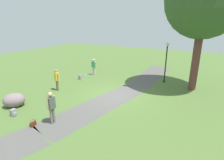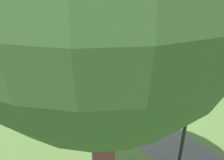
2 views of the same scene
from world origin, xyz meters
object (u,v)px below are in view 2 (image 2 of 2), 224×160
(woman_with_handbag, at_px, (85,54))
(spare_backpack_on_lawn, at_px, (205,86))
(lamp_post, at_px, (182,145))
(lawn_boulder, at_px, (127,50))
(backpack_by_boulder, at_px, (109,54))
(passerby_on_path, at_px, (161,58))
(handbag_on_grass, at_px, (88,60))

(woman_with_handbag, height_order, spare_backpack_on_lawn, woman_with_handbag)
(lamp_post, distance_m, lawn_boulder, 11.68)
(backpack_by_boulder, bearing_deg, woman_with_handbag, 101.46)
(passerby_on_path, bearing_deg, handbag_on_grass, 30.34)
(woman_with_handbag, xyz_separation_m, handbag_on_grass, (0.69, -0.67, -0.86))
(lamp_post, bearing_deg, passerby_on_path, -48.94)
(lawn_boulder, distance_m, passerby_on_path, 3.35)
(passerby_on_path, relative_size, spare_backpack_on_lawn, 4.15)
(lawn_boulder, xyz_separation_m, backpack_by_boulder, (0.77, 1.02, -0.24))
(lamp_post, relative_size, lawn_boulder, 2.09)
(lawn_boulder, bearing_deg, handbag_on_grass, 71.39)
(passerby_on_path, xyz_separation_m, spare_backpack_on_lawn, (-3.00, -0.19, -0.77))
(passerby_on_path, height_order, handbag_on_grass, passerby_on_path)
(handbag_on_grass, bearing_deg, woman_with_handbag, 136.13)
(woman_with_handbag, bearing_deg, lamp_post, 159.23)
(handbag_on_grass, distance_m, backpack_by_boulder, 1.85)
(lamp_post, xyz_separation_m, handbag_on_grass, (10.10, -4.23, -1.95))
(woman_with_handbag, bearing_deg, passerby_on_path, -138.40)
(lawn_boulder, relative_size, spare_backpack_on_lawn, 4.03)
(lamp_post, height_order, backpack_by_boulder, lamp_post)
(woman_with_handbag, distance_m, passerby_on_path, 4.75)
(spare_backpack_on_lawn, bearing_deg, backpack_by_boulder, 6.76)
(backpack_by_boulder, xyz_separation_m, spare_backpack_on_lawn, (-7.05, -0.84, 0.00))
(woman_with_handbag, height_order, backpack_by_boulder, woman_with_handbag)
(lamp_post, bearing_deg, woman_with_handbag, -20.77)
(lawn_boulder, xyz_separation_m, woman_with_handbag, (0.27, 3.53, 0.57))
(backpack_by_boulder, relative_size, spare_backpack_on_lawn, 1.00)
(lawn_boulder, distance_m, woman_with_handbag, 3.58)
(passerby_on_path, distance_m, spare_backpack_on_lawn, 3.10)
(lawn_boulder, xyz_separation_m, handbag_on_grass, (0.96, 2.86, -0.29))
(backpack_by_boulder, bearing_deg, handbag_on_grass, 84.17)
(passerby_on_path, distance_m, handbag_on_grass, 4.99)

